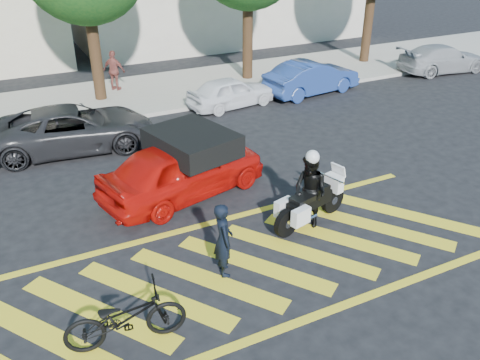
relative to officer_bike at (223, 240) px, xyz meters
name	(u,v)px	position (x,y,z in m)	size (l,w,h in m)	color
ground	(233,271)	(0.19, -0.04, -0.81)	(90.00, 90.00, 0.00)	black
sidewalk	(101,100)	(0.19, 11.96, -0.74)	(60.00, 5.00, 0.15)	#9E998E
crosswalk	(231,271)	(0.15, -0.04, -0.81)	(12.33, 4.00, 0.01)	yellow
officer_bike	(223,240)	(0.00, 0.00, 0.00)	(0.59, 0.39, 1.63)	black
bicycle	(125,318)	(-2.31, -1.02, -0.27)	(0.73, 2.08, 1.09)	black
police_motorcycle	(310,204)	(2.61, 0.79, -0.26)	(2.27, 1.03, 1.02)	black
officer_moto	(310,191)	(2.59, 0.80, 0.08)	(0.86, 0.67, 1.78)	black
red_convertible	(183,169)	(0.45, 3.46, -0.04)	(1.82, 4.51, 1.54)	#B90E08
parked_mid_left	(73,129)	(-1.57, 7.77, -0.12)	(2.29, 4.97, 1.38)	black
parked_mid_right	(231,92)	(4.54, 9.16, -0.23)	(1.38, 3.44, 1.17)	white
parked_right	(312,77)	(8.20, 9.16, -0.13)	(1.44, 4.13, 1.36)	navy
parked_far_right	(443,59)	(15.49, 9.16, -0.19)	(1.76, 4.33, 1.26)	#999BA1
pedestrian_right	(114,71)	(1.00, 12.78, 0.14)	(0.95, 0.39, 1.61)	#914A41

